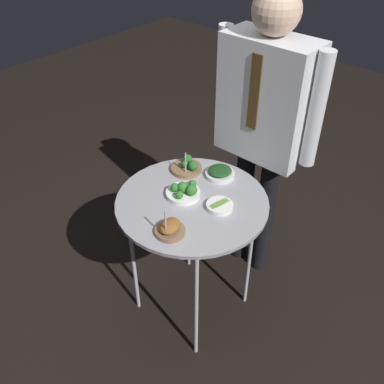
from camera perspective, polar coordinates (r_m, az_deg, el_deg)
name	(u,v)px	position (r m, az deg, el deg)	size (l,w,h in m)	color
ground_plane	(192,303)	(2.54, 0.00, -14.55)	(8.00, 8.00, 0.00)	black
serving_cart	(192,209)	(2.02, 0.00, -2.28)	(0.72, 0.72, 0.76)	#939399
bowl_roast_near_rim	(170,229)	(1.81, -2.96, -4.89)	(0.13, 0.13, 0.15)	brown
bowl_broccoli_mid_left	(184,191)	(2.00, -1.08, 0.08)	(0.16, 0.16, 0.08)	white
bowl_asparagus_front_center	(220,206)	(1.95, 3.72, -1.84)	(0.12, 0.12, 0.03)	white
bowl_broccoli_back_left	(187,167)	(2.17, -0.61, 3.39)	(0.16, 0.16, 0.13)	brown
bowl_spinach_front_right	(220,173)	(2.14, 3.74, 2.59)	(0.15, 0.15, 0.05)	silver
waiter_figure	(265,114)	(2.17, 9.67, 10.28)	(0.60, 0.22, 1.62)	black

